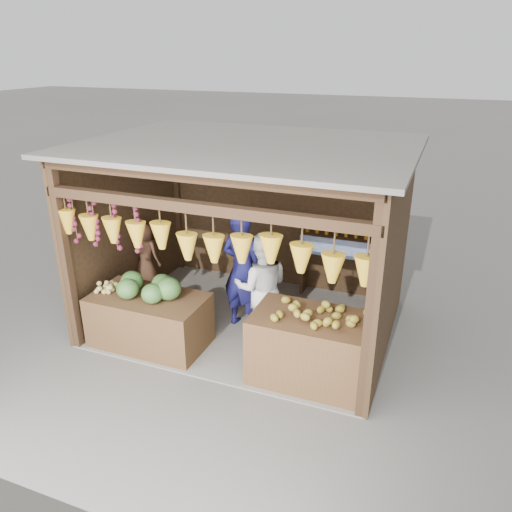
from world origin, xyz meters
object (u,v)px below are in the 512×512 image
at_px(woman_standing, 262,287).
at_px(counter_right, 314,349).
at_px(counter_left, 150,320).
at_px(vendor_seated, 146,254).
at_px(man_standing, 243,271).

bearing_deg(woman_standing, counter_right, 123.90).
distance_m(counter_left, vendor_seated, 1.46).
bearing_deg(counter_right, woman_standing, 143.48).
bearing_deg(man_standing, counter_left, 52.52).
bearing_deg(man_standing, vendor_seated, 2.28).
distance_m(woman_standing, vendor_seated, 2.19).
bearing_deg(woman_standing, man_standing, -47.77).
bearing_deg(counter_right, man_standing, 145.65).
bearing_deg(woman_standing, vendor_seated, -31.67).
xyz_separation_m(man_standing, vendor_seated, (-1.78, 0.26, -0.11)).
distance_m(counter_right, man_standing, 1.63).
distance_m(counter_left, woman_standing, 1.59).
xyz_separation_m(counter_left, man_standing, (1.00, 0.90, 0.53)).
bearing_deg(counter_left, man_standing, 41.77).
distance_m(counter_left, man_standing, 1.45).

